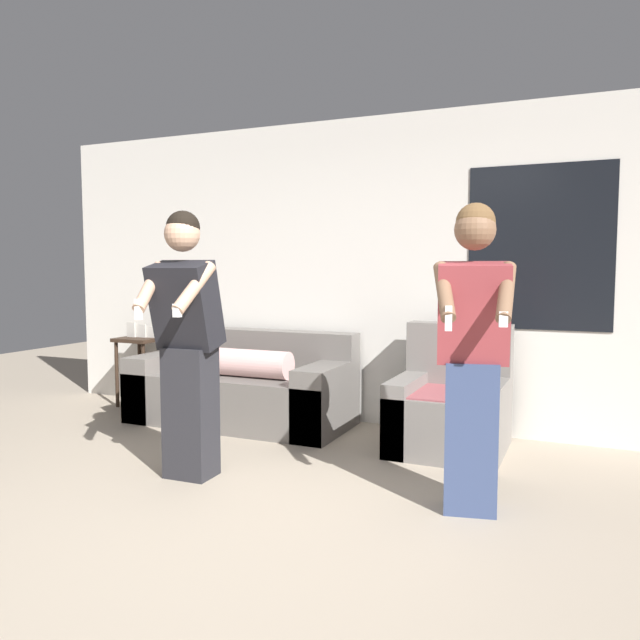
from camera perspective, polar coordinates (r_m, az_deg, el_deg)
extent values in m
plane|color=tan|center=(3.30, -10.82, -20.24)|extent=(14.00, 14.00, 0.00)
cube|color=silver|center=(5.52, 5.70, 4.35)|extent=(6.81, 0.06, 2.70)
cube|color=black|center=(5.23, 19.42, 6.27)|extent=(1.10, 0.01, 1.30)
cube|color=slate|center=(5.66, -7.31, -7.13)|extent=(1.97, 0.86, 0.45)
cube|color=slate|center=(5.87, -5.74, -2.66)|extent=(1.97, 0.22, 0.37)
cube|color=slate|center=(6.12, -14.12, -5.67)|extent=(0.28, 0.86, 0.59)
cube|color=slate|center=(5.27, 0.61, -7.22)|extent=(0.28, 0.86, 0.59)
cylinder|color=beige|center=(5.51, -7.93, -3.84)|extent=(1.08, 0.24, 0.24)
cube|color=slate|center=(4.90, 11.73, -9.06)|extent=(0.82, 0.87, 0.45)
cube|color=slate|center=(5.13, 12.61, -3.05)|extent=(0.82, 0.20, 0.50)
cube|color=slate|center=(4.96, 8.08, -8.24)|extent=(0.18, 0.87, 0.55)
cube|color=slate|center=(4.83, 15.50, -8.72)|extent=(0.18, 0.87, 0.55)
cube|color=#994C51|center=(4.81, 11.67, -6.49)|extent=(0.70, 0.70, 0.01)
cube|color=#332319|center=(6.53, -16.07, -1.69)|extent=(0.41, 0.42, 0.04)
cylinder|color=#332319|center=(6.56, -18.08, -4.76)|extent=(0.04, 0.04, 0.66)
cylinder|color=#332319|center=(6.35, -15.82, -5.02)|extent=(0.04, 0.04, 0.66)
cylinder|color=#332319|center=(6.82, -16.16, -4.36)|extent=(0.04, 0.04, 0.66)
cylinder|color=#332319|center=(6.61, -13.93, -4.59)|extent=(0.04, 0.04, 0.66)
cube|color=beige|center=(6.58, -16.89, -0.92)|extent=(0.10, 0.02, 0.17)
cube|color=beige|center=(6.53, -16.08, -1.03)|extent=(0.13, 0.02, 0.15)
cube|color=beige|center=(6.48, -15.26, -1.15)|extent=(0.16, 0.02, 0.13)
cube|color=#28282D|center=(4.28, -11.73, -8.25)|extent=(0.31, 0.25, 0.87)
cube|color=black|center=(4.14, -12.20, 1.29)|extent=(0.42, 0.36, 0.59)
sphere|color=tan|center=(4.12, -12.49, 7.69)|extent=(0.23, 0.23, 0.23)
sphere|color=black|center=(4.13, -12.42, 8.25)|extent=(0.22, 0.22, 0.22)
cylinder|color=tan|center=(4.11, -15.33, 2.95)|extent=(0.15, 0.36, 0.33)
cube|color=white|center=(3.99, -16.29, 0.95)|extent=(0.04, 0.04, 0.13)
cylinder|color=tan|center=(3.92, -11.42, 2.94)|extent=(0.13, 0.36, 0.33)
cube|color=white|center=(3.82, -12.93, 0.86)|extent=(0.05, 0.04, 0.08)
cube|color=#384770|center=(3.72, 13.60, -10.31)|extent=(0.34, 0.30, 0.87)
cube|color=#99383D|center=(3.58, 13.84, 0.64)|extent=(0.44, 0.37, 0.58)
sphere|color=brown|center=(3.56, 14.00, 8.01)|extent=(0.23, 0.23, 0.23)
sphere|color=brown|center=(3.58, 14.04, 8.64)|extent=(0.22, 0.22, 0.22)
cylinder|color=brown|center=(3.42, 11.30, 2.58)|extent=(0.20, 0.36, 0.33)
cube|color=white|center=(3.28, 11.67, 0.15)|extent=(0.04, 0.04, 0.13)
cylinder|color=brown|center=(3.43, 16.66, 2.48)|extent=(0.10, 0.36, 0.33)
cube|color=white|center=(3.29, 16.41, 0.07)|extent=(0.05, 0.04, 0.08)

